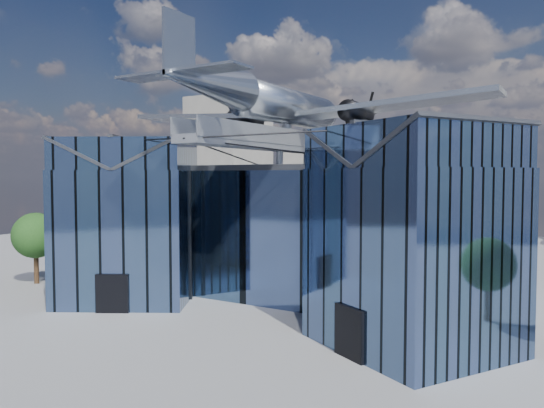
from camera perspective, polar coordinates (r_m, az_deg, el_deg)
The scene contains 5 objects.
ground_plane at distance 35.42m, azimuth -1.72°, elevation -11.86°, with size 120.00×120.00×0.00m, color gray.
museum at distance 39.40m, azimuth 2.89°, elevation -2.17°, with size 32.88×24.50×17.60m.
bg_towers at distance 81.03m, azimuth 19.11°, elevation 3.49°, with size 77.00×24.50×26.00m.
tree_plaza_w at distance 49.02m, azimuth -24.08°, elevation -3.13°, with size 5.00×5.00×6.02m.
tree_side_w at distance 51.62m, azimuth -19.08°, elevation -3.39°, with size 4.04×4.04×5.15m.
Camera 1 is at (18.70, -28.68, 9.08)m, focal length 35.00 mm.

